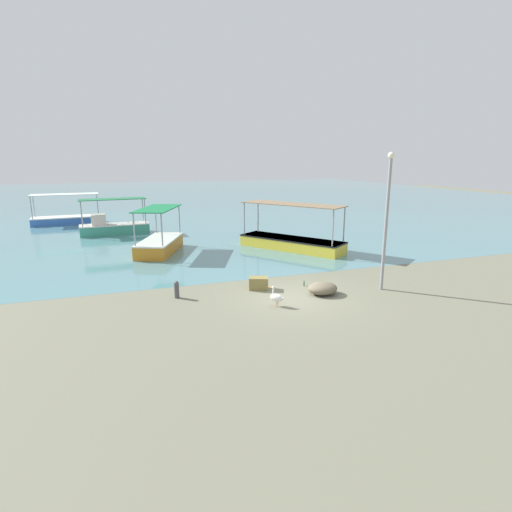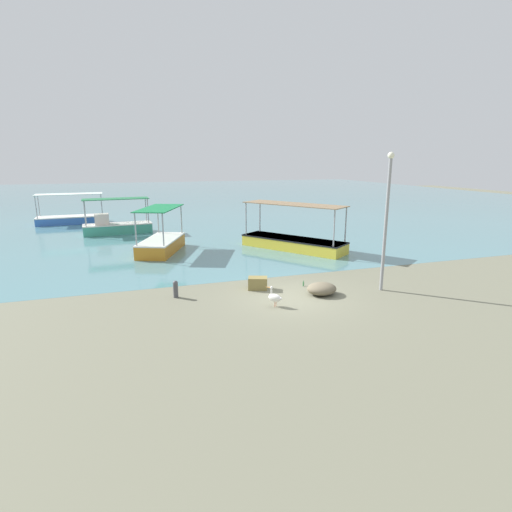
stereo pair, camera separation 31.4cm
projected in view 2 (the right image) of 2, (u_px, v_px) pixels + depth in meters
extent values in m
plane|color=#70705A|center=(292.00, 297.00, 16.69)|extent=(120.00, 120.00, 0.00)
cube|color=slate|center=(169.00, 197.00, 61.05)|extent=(110.00, 90.00, 0.00)
cube|color=orange|center=(161.00, 245.00, 24.82)|extent=(3.43, 4.99, 0.84)
cube|color=silver|center=(161.00, 239.00, 24.73)|extent=(3.48, 5.04, 0.08)
cylinder|color=#99999E|center=(158.00, 219.00, 26.57)|extent=(0.08, 0.08, 1.87)
cylinder|color=#99999E|center=(181.00, 219.00, 26.46)|extent=(0.08, 0.08, 1.87)
cylinder|color=#99999E|center=(136.00, 229.00, 22.54)|extent=(0.08, 0.08, 1.87)
cylinder|color=#99999E|center=(163.00, 230.00, 22.44)|extent=(0.08, 0.08, 1.87)
cube|color=#167340|center=(159.00, 208.00, 24.28)|extent=(3.44, 4.84, 0.05)
cube|color=teal|center=(118.00, 229.00, 31.06)|extent=(5.13, 1.91, 0.79)
cube|color=silver|center=(118.00, 224.00, 30.98)|extent=(5.18, 1.95, 0.08)
cylinder|color=#99999E|center=(146.00, 209.00, 32.17)|extent=(0.08, 0.08, 1.89)
cylinder|color=#99999E|center=(148.00, 211.00, 30.99)|extent=(0.08, 0.08, 1.89)
cylinder|color=#99999E|center=(85.00, 212.00, 30.51)|extent=(0.08, 0.08, 1.89)
cylinder|color=#99999E|center=(85.00, 214.00, 29.33)|extent=(0.08, 0.08, 1.89)
cube|color=#216A3F|center=(116.00, 199.00, 30.52)|extent=(4.94, 2.00, 0.05)
cube|color=beige|center=(102.00, 219.00, 30.46)|extent=(1.10, 1.16, 0.79)
cube|color=#3768C0|center=(72.00, 220.00, 36.03)|extent=(5.84, 2.24, 0.68)
cube|color=silver|center=(71.00, 216.00, 35.96)|extent=(5.88, 2.28, 0.08)
cylinder|color=#99999E|center=(101.00, 203.00, 37.41)|extent=(0.08, 0.08, 1.94)
cylinder|color=#99999E|center=(102.00, 205.00, 35.87)|extent=(0.08, 0.08, 1.94)
cylinder|color=#99999E|center=(39.00, 205.00, 35.58)|extent=(0.08, 0.08, 1.94)
cylinder|color=#99999E|center=(36.00, 207.00, 34.03)|extent=(0.08, 0.08, 1.94)
cube|color=silver|center=(69.00, 194.00, 35.49)|extent=(5.65, 2.33, 0.05)
cube|color=gold|center=(293.00, 244.00, 25.55)|extent=(5.46, 6.67, 0.73)
cube|color=black|center=(293.00, 239.00, 25.48)|extent=(5.52, 6.73, 0.08)
cylinder|color=#99999E|center=(346.00, 225.00, 23.98)|extent=(0.08, 0.08, 2.14)
cylinder|color=#99999E|center=(334.00, 228.00, 22.75)|extent=(0.08, 0.08, 2.14)
cylinder|color=#99999E|center=(260.00, 216.00, 27.68)|extent=(0.08, 0.08, 2.14)
cylinder|color=#99999E|center=(246.00, 219.00, 26.46)|extent=(0.08, 0.08, 2.14)
cube|color=#856D50|center=(294.00, 204.00, 24.96)|extent=(5.43, 6.57, 0.05)
cylinder|color=#E0997A|center=(275.00, 304.00, 15.59)|extent=(0.03, 0.03, 0.22)
cylinder|color=#E0997A|center=(276.00, 303.00, 15.67)|extent=(0.03, 0.03, 0.22)
ellipsoid|color=white|center=(275.00, 298.00, 15.59)|extent=(0.57, 0.61, 0.32)
ellipsoid|color=white|center=(280.00, 298.00, 15.45)|extent=(0.19, 0.20, 0.10)
cylinder|color=white|center=(271.00, 292.00, 15.61)|extent=(0.07, 0.07, 0.26)
sphere|color=white|center=(271.00, 288.00, 15.58)|extent=(0.11, 0.11, 0.11)
cone|color=#E5933F|center=(268.00, 287.00, 15.67)|extent=(0.23, 0.27, 0.06)
cylinder|color=gray|center=(386.00, 227.00, 16.99)|extent=(0.14, 0.14, 5.67)
sphere|color=#EAEACC|center=(391.00, 155.00, 16.30)|extent=(0.28, 0.28, 0.28)
cylinder|color=#47474C|center=(176.00, 291.00, 16.63)|extent=(0.20, 0.20, 0.60)
sphere|color=#4C4C51|center=(175.00, 283.00, 16.55)|extent=(0.21, 0.21, 0.21)
ellipsoid|color=#6A604B|center=(322.00, 289.00, 17.00)|extent=(1.28, 1.09, 0.51)
cube|color=olive|center=(258.00, 283.00, 17.70)|extent=(0.97, 0.79, 0.55)
cylinder|color=#3F7F4C|center=(303.00, 284.00, 18.16)|extent=(0.07, 0.07, 0.20)
cylinder|color=#3F7F4C|center=(303.00, 281.00, 18.13)|extent=(0.03, 0.03, 0.07)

